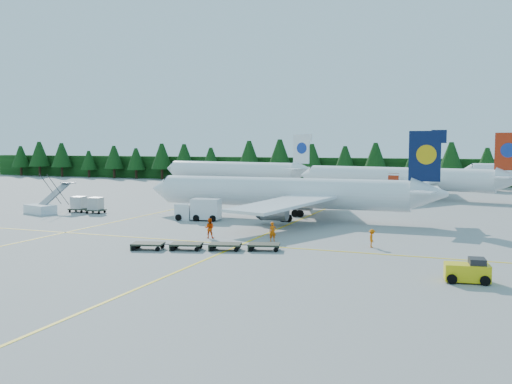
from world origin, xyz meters
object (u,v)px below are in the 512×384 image
(airliner_navy, at_px, (277,193))
(baggage_tug, at_px, (468,271))
(airliner_red, at_px, (394,178))
(service_truck, at_px, (198,210))
(airstairs, at_px, (42,207))

(airliner_navy, relative_size, baggage_tug, 11.98)
(airliner_navy, distance_m, airliner_red, 35.43)
(airliner_red, bearing_deg, airliner_navy, -94.15)
(service_truck, bearing_deg, airstairs, 174.36)
(airliner_red, distance_m, service_truck, 42.99)
(airliner_red, relative_size, service_truck, 6.59)
(airstairs, xyz_separation_m, service_truck, (22.65, 1.37, 0.43))
(baggage_tug, bearing_deg, airstairs, 151.43)
(airliner_red, distance_m, airstairs, 57.38)
(baggage_tug, bearing_deg, airliner_red, 94.20)
(airstairs, bearing_deg, baggage_tug, -2.00)
(airliner_red, bearing_deg, airstairs, -123.61)
(airliner_navy, distance_m, baggage_tug, 34.97)
(airliner_navy, relative_size, service_truck, 6.46)
(airliner_red, xyz_separation_m, airstairs, (-40.78, -40.29, -2.45))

